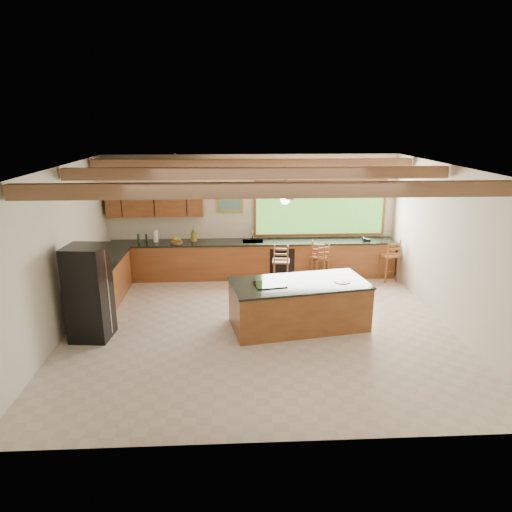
{
  "coord_description": "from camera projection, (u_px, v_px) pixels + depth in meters",
  "views": [
    {
      "loc": [
        -0.48,
        -7.94,
        3.81
      ],
      "look_at": [
        -0.03,
        0.8,
        1.18
      ],
      "focal_mm": 32.0,
      "sensor_mm": 36.0,
      "label": 1
    }
  ],
  "objects": [
    {
      "name": "bar_stool_a",
      "position": [
        281.0,
        262.0,
        10.51
      ],
      "size": [
        0.44,
        0.44,
        1.09
      ],
      "rotation": [
        0.0,
        0.0,
        -0.12
      ],
      "color": "brown",
      "rests_on": "ground"
    },
    {
      "name": "bar_stool_c",
      "position": [
        320.0,
        258.0,
        10.9
      ],
      "size": [
        0.51,
        0.51,
        1.07
      ],
      "rotation": [
        0.0,
        0.0,
        -0.42
      ],
      "color": "brown",
      "rests_on": "ground"
    },
    {
      "name": "counter_run",
      "position": [
        220.0,
        264.0,
        10.95
      ],
      "size": [
        7.12,
        3.1,
        1.27
      ],
      "color": "brown",
      "rests_on": "ground"
    },
    {
      "name": "refrigerator",
      "position": [
        89.0,
        293.0,
        8.07
      ],
      "size": [
        0.73,
        0.72,
        1.72
      ],
      "rotation": [
        0.0,
        0.0,
        -0.1
      ],
      "color": "black",
      "rests_on": "ground"
    },
    {
      "name": "bar_stool_b",
      "position": [
        321.0,
        260.0,
        10.92
      ],
      "size": [
        0.43,
        0.43,
        0.98
      ],
      "rotation": [
        0.0,
        0.0,
        0.25
      ],
      "color": "brown",
      "rests_on": "ground"
    },
    {
      "name": "room_shell",
      "position": [
        249.0,
        206.0,
        8.7
      ],
      "size": [
        7.27,
        6.54,
        3.02
      ],
      "color": "beige",
      "rests_on": "ground"
    },
    {
      "name": "island",
      "position": [
        299.0,
        304.0,
        8.64
      ],
      "size": [
        2.71,
        1.61,
        0.9
      ],
      "rotation": [
        0.0,
        0.0,
        0.17
      ],
      "color": "brown",
      "rests_on": "ground"
    },
    {
      "name": "bar_stool_d",
      "position": [
        390.0,
        257.0,
        10.99
      ],
      "size": [
        0.45,
        0.45,
        1.07
      ],
      "rotation": [
        0.0,
        0.0,
        0.19
      ],
      "color": "brown",
      "rests_on": "ground"
    },
    {
      "name": "ground",
      "position": [
        260.0,
        327.0,
        8.72
      ],
      "size": [
        7.2,
        7.2,
        0.0
      ],
      "primitive_type": "plane",
      "color": "beige",
      "rests_on": "ground"
    }
  ]
}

